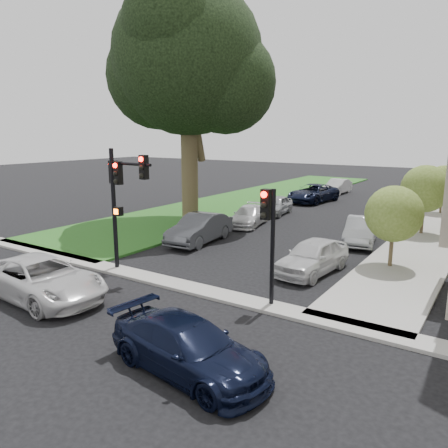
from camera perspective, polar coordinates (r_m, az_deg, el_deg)
The scene contains 22 objects.
ground at distance 15.89m, azimuth -10.12°, elevation -10.20°, with size 140.00×140.00×0.00m, color black.
grass_strip at distance 40.03m, azimuth 4.19°, elevation 3.41°, with size 8.00×44.00×0.12m, color #29601B.
sidewalk_right at distance 35.27m, azimuth 27.13°, elevation 0.98°, with size 3.50×44.00×0.12m, color #A4A3A1.
sidewalk_cross at distance 17.27m, azimuth -5.53°, elevation -8.03°, with size 60.00×1.00×0.12m, color #A4A3A1.
eucalyptus at distance 29.48m, azimuth -4.86°, elevation 20.62°, with size 10.78×9.78×15.28m.
small_tree_a at distance 20.32m, azimuth 21.31°, elevation 1.23°, with size 2.46×2.46×3.70m.
small_tree_b at distance 27.81m, azimuth 24.78°, elevation 4.19°, with size 2.74×2.74×4.11m.
small_tree_c at distance 35.65m, azimuth 26.73°, elevation 4.93°, with size 2.41×2.41×3.61m.
traffic_signal_main at distance 18.87m, azimuth -13.37°, elevation 4.61°, with size 2.58×0.67×5.28m.
traffic_signal_secondary at distance 14.71m, azimuth 5.91°, elevation -0.18°, with size 0.52×0.42×4.11m.
car_cross_near at distance 17.17m, azimuth -22.77°, elevation -6.59°, with size 2.52×5.46×1.52m, color silver.
car_cross_far at distance 11.35m, azimuth -4.72°, elevation -15.71°, with size 1.89×4.64×1.35m, color black.
car_parked_0 at distance 19.06m, azimuth 11.46°, elevation -4.16°, with size 1.75×4.35×1.48m, color silver.
car_parked_1 at distance 24.77m, azimuth 17.45°, elevation -0.84°, with size 1.51×4.32×1.42m, color #999BA0.
car_parked_2 at distance 31.17m, azimuth 20.62°, elevation 1.37°, with size 2.18×4.74×1.32m, color #3F4247.
car_parked_3 at distance 34.05m, azimuth 21.86°, elevation 2.23°, with size 1.71×4.26×1.45m, color maroon.
car_parked_4 at distance 42.33m, azimuth 24.28°, elevation 3.84°, with size 2.20×5.41×1.57m, color black.
car_parked_5 at distance 23.83m, azimuth -3.20°, elevation -0.60°, with size 1.67×4.77×1.57m, color #3F4247.
car_parked_6 at distance 28.32m, azimuth 3.27°, elevation 1.08°, with size 1.78×4.38×1.27m, color silver.
car_parked_7 at distance 32.33m, azimuth 6.79°, elevation 2.46°, with size 1.62×4.04×1.38m, color #999BA0.
car_parked_8 at distance 38.62m, azimuth 11.56°, elevation 3.96°, with size 2.58×5.59×1.55m, color black.
car_parked_9 at distance 44.51m, azimuth 14.60°, elevation 4.77°, with size 1.53×4.38×1.44m, color silver.
Camera 1 is at (10.26, -10.60, 5.92)m, focal length 35.00 mm.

